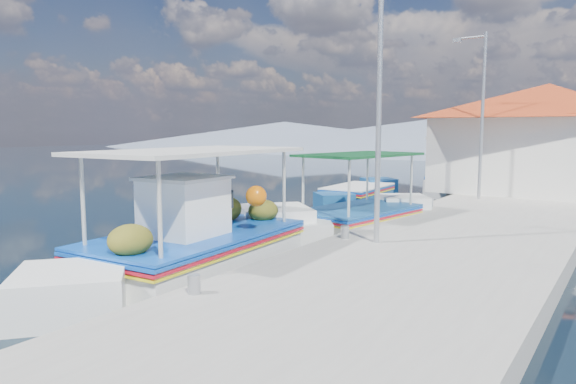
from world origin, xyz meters
The scene contains 10 objects.
ground centered at (0.00, 0.00, 0.00)m, with size 160.00×160.00×0.00m, color black.
quay centered at (5.90, 6.00, 0.25)m, with size 5.00×44.00×0.50m, color #A5A39A.
bollards centered at (3.80, 5.25, 0.65)m, with size 0.20×17.20×0.30m.
main_caique centered at (1.60, -0.60, 0.56)m, with size 2.90×8.84×2.91m.
caique_green_canopy centered at (2.63, 5.14, 0.39)m, with size 2.81×6.88×2.61m.
caique_blue_hull centered at (-0.07, 10.55, 0.30)m, with size 2.06×6.33×1.13m.
caique_far centered at (2.03, 17.38, 0.55)m, with size 3.43×8.38×2.98m.
harbor_building centered at (6.20, 15.00, 2.78)m, with size 10.49×10.49×4.40m.
lamp_post_near centered at (4.51, 2.00, 3.85)m, with size 1.21×0.14×6.00m.
lamp_post_far centered at (4.51, 11.00, 3.85)m, with size 1.21×0.14×6.00m.
Camera 1 is at (9.41, -8.68, 3.05)m, focal length 32.39 mm.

